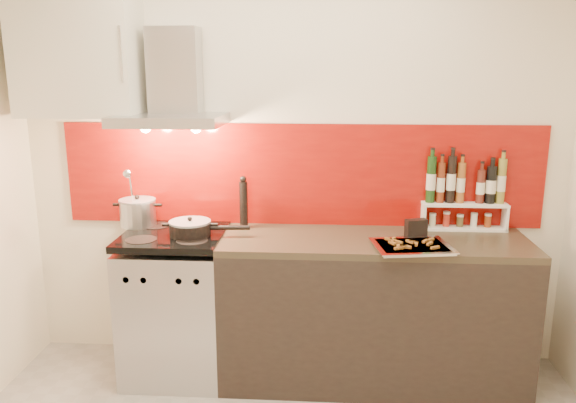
# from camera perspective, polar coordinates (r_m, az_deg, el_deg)

# --- Properties ---
(back_wall) EXTENTS (3.40, 0.02, 2.60)m
(back_wall) POSITION_cam_1_polar(r_m,az_deg,el_deg) (3.53, 0.48, 4.05)
(back_wall) COLOR silver
(back_wall) RESTS_ON ground
(backsplash) EXTENTS (3.00, 0.02, 0.64)m
(backsplash) POSITION_cam_1_polar(r_m,az_deg,el_deg) (3.53, 1.28, 2.73)
(backsplash) COLOR maroon
(backsplash) RESTS_ON back_wall
(range_stove) EXTENTS (0.60, 0.60, 0.91)m
(range_stove) POSITION_cam_1_polar(r_m,az_deg,el_deg) (3.60, -11.23, -10.34)
(range_stove) COLOR #B7B7BA
(range_stove) RESTS_ON ground
(counter) EXTENTS (1.80, 0.60, 0.90)m
(counter) POSITION_cam_1_polar(r_m,az_deg,el_deg) (3.50, 8.52, -10.79)
(counter) COLOR black
(counter) RESTS_ON ground
(range_hood) EXTENTS (0.62, 0.50, 0.61)m
(range_hood) POSITION_cam_1_polar(r_m,az_deg,el_deg) (3.44, -11.61, 10.96)
(range_hood) COLOR #B7B7BA
(range_hood) RESTS_ON back_wall
(upper_cabinet) EXTENTS (0.70, 0.35, 0.72)m
(upper_cabinet) POSITION_cam_1_polar(r_m,az_deg,el_deg) (3.61, -20.53, 13.80)
(upper_cabinet) COLOR beige
(upper_cabinet) RESTS_ON back_wall
(stock_pot) EXTENTS (0.23, 0.23, 0.20)m
(stock_pot) POSITION_cam_1_polar(r_m,az_deg,el_deg) (3.64, -15.00, -1.06)
(stock_pot) COLOR #B7B7BA
(stock_pot) RESTS_ON range_stove
(saute_pan) EXTENTS (0.48, 0.25, 0.11)m
(saute_pan) POSITION_cam_1_polar(r_m,az_deg,el_deg) (3.36, -9.78, -2.67)
(saute_pan) COLOR black
(saute_pan) RESTS_ON range_stove
(utensil_jar) EXTENTS (0.08, 0.12, 0.39)m
(utensil_jar) POSITION_cam_1_polar(r_m,az_deg,el_deg) (3.57, -15.63, -1.00)
(utensil_jar) COLOR silver
(utensil_jar) RESTS_ON range_stove
(pepper_mill) EXTENTS (0.05, 0.05, 0.33)m
(pepper_mill) POSITION_cam_1_polar(r_m,az_deg,el_deg) (3.49, -4.54, -0.13)
(pepper_mill) COLOR black
(pepper_mill) RESTS_ON counter
(step_shelf) EXTENTS (0.51, 0.14, 0.46)m
(step_shelf) POSITION_cam_1_polar(r_m,az_deg,el_deg) (3.61, 17.43, 0.54)
(step_shelf) COLOR white
(step_shelf) RESTS_ON counter
(caddy_box) EXTENTS (0.14, 0.09, 0.11)m
(caddy_box) POSITION_cam_1_polar(r_m,az_deg,el_deg) (3.37, 12.87, -2.66)
(caddy_box) COLOR black
(caddy_box) RESTS_ON counter
(baking_tray) EXTENTS (0.46, 0.38, 0.03)m
(baking_tray) POSITION_cam_1_polar(r_m,az_deg,el_deg) (3.18, 12.45, -4.46)
(baking_tray) COLOR silver
(baking_tray) RESTS_ON counter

